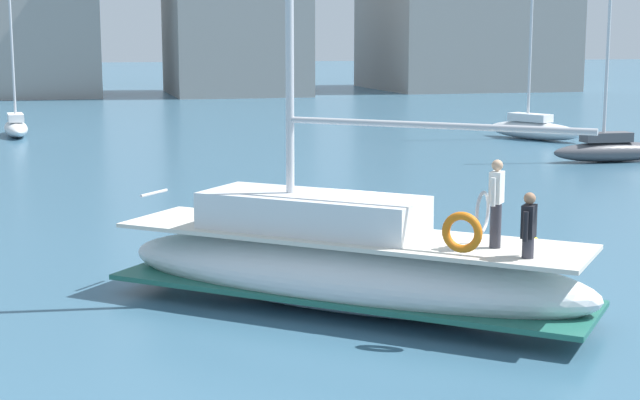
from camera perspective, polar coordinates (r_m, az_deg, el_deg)
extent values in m
plane|color=#38607A|center=(20.64, 4.38, -4.88)|extent=(400.00, 400.00, 0.00)
ellipsoid|color=silver|center=(18.44, 1.57, -4.37)|extent=(8.86, 8.06, 1.40)
cube|color=#236656|center=(18.51, 1.57, -5.32)|extent=(8.72, 7.96, 0.10)
cube|color=beige|center=(18.27, 1.58, -2.12)|extent=(8.37, 7.61, 0.08)
cube|color=silver|center=(18.50, -0.45, -0.74)|extent=(4.37, 4.08, 0.70)
cylinder|color=#B7B7BC|center=(17.34, 6.69, 4.41)|extent=(4.45, 3.84, 0.12)
cylinder|color=silver|center=(20.37, -9.80, 0.41)|extent=(0.63, 0.72, 0.06)
torus|color=orange|center=(16.17, 8.41, -1.91)|extent=(0.62, 0.56, 0.70)
cylinder|color=#33333D|center=(17.22, 10.35, -1.50)|extent=(0.20, 0.20, 0.80)
cube|color=white|center=(17.11, 10.42, 0.74)|extent=(0.36, 0.37, 0.56)
sphere|color=tan|center=(17.05, 10.46, 2.03)|extent=(0.20, 0.20, 0.20)
cylinder|color=white|center=(16.91, 10.21, 0.47)|extent=(0.09, 0.09, 0.50)
cylinder|color=white|center=(17.33, 10.61, 0.67)|extent=(0.09, 0.09, 0.50)
cylinder|color=#33333D|center=(16.57, 12.21, -2.79)|extent=(0.20, 0.20, 0.35)
cube|color=black|center=(16.48, 12.26, -1.24)|extent=(0.36, 0.37, 0.56)
sphere|color=#9E7051|center=(16.41, 12.31, 0.10)|extent=(0.20, 0.20, 0.20)
cylinder|color=black|center=(16.28, 12.07, -1.55)|extent=(0.09, 0.09, 0.50)
cylinder|color=black|center=(16.70, 12.44, -1.28)|extent=(0.09, 0.09, 0.50)
torus|color=silver|center=(17.25, 9.60, -0.72)|extent=(0.54, 0.62, 0.76)
ellipsoid|color=white|center=(53.86, -17.56, 4.06)|extent=(1.67, 5.16, 0.82)
cube|color=white|center=(53.56, -17.58, 4.68)|extent=(0.97, 2.09, 0.40)
cylinder|color=silver|center=(53.29, -17.73, 7.86)|extent=(0.13, 0.13, 6.35)
ellipsoid|color=silver|center=(50.87, 12.57, 4.03)|extent=(3.75, 5.66, 0.92)
cube|color=silver|center=(50.98, 12.34, 4.79)|extent=(1.80, 2.42, 0.40)
cylinder|color=silver|center=(50.90, 12.37, 9.35)|extent=(0.14, 0.14, 8.49)
ellipsoid|color=#4C4C51|center=(42.45, 16.87, 2.75)|extent=(5.29, 1.45, 0.85)
cube|color=#4C4C51|center=(42.25, 16.60, 3.59)|extent=(2.13, 0.89, 0.40)
cylinder|color=silver|center=(42.00, 16.67, 8.48)|extent=(0.13, 0.13, 7.60)
sphere|color=yellow|center=(23.57, 12.21, -2.77)|extent=(0.65, 0.65, 0.65)
cylinder|color=black|center=(23.51, 12.24, -2.06)|extent=(0.04, 0.04, 0.60)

